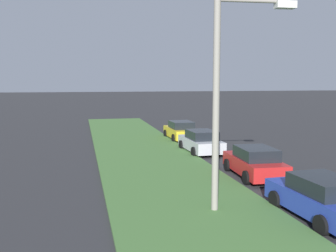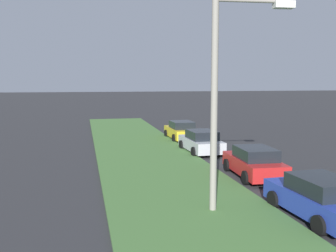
# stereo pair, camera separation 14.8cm
# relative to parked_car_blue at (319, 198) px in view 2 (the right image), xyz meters

# --- Properties ---
(grass_median) EXTENTS (60.00, 6.00, 0.12)m
(grass_median) POSITION_rel_parked_car_blue_xyz_m (5.04, 4.04, -0.66)
(grass_median) COLOR #477238
(grass_median) RESTS_ON ground
(parked_car_blue) EXTENTS (4.38, 2.17, 1.47)m
(parked_car_blue) POSITION_rel_parked_car_blue_xyz_m (0.00, 0.00, 0.00)
(parked_car_blue) COLOR #23389E
(parked_car_blue) RESTS_ON ground
(parked_car_red) EXTENTS (4.38, 2.18, 1.47)m
(parked_car_red) POSITION_rel_parked_car_blue_xyz_m (5.85, -0.29, 0.00)
(parked_car_red) COLOR red
(parked_car_red) RESTS_ON ground
(parked_car_silver) EXTENTS (4.36, 2.14, 1.47)m
(parked_car_silver) POSITION_rel_parked_car_blue_xyz_m (12.52, 0.35, 0.00)
(parked_car_silver) COLOR #B2B5BA
(parked_car_silver) RESTS_ON ground
(parked_car_yellow) EXTENTS (4.33, 2.07, 1.47)m
(parked_car_yellow) POSITION_rel_parked_car_blue_xyz_m (18.25, 0.23, 0.00)
(parked_car_yellow) COLOR gold
(parked_car_yellow) RESTS_ON ground
(streetlight) EXTENTS (0.49, 2.88, 7.50)m
(streetlight) POSITION_rel_parked_car_blue_xyz_m (1.30, 2.98, 3.67)
(streetlight) COLOR gray
(streetlight) RESTS_ON ground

